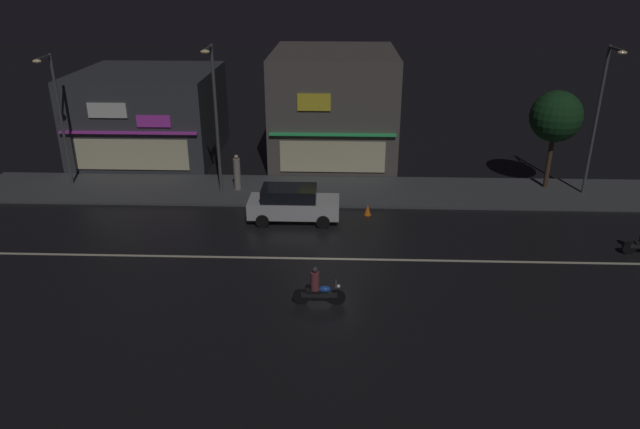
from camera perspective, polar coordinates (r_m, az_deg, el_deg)
The scene contains 13 objects.
ground_plane at distance 24.56m, azimuth 0.82°, elevation -4.34°, with size 140.00×140.00×0.00m, color black.
lane_divider_stripe at distance 24.55m, azimuth 0.82°, elevation -4.33°, with size 36.54×0.16×0.01m, color beige.
sidewalk_far at distance 31.66m, azimuth 1.14°, elevation 2.30°, with size 38.47×4.46×0.14m, color #424447.
storefront_left_block at distance 38.85m, azimuth -16.18°, elevation 9.36°, with size 8.27×8.39×5.35m.
storefront_center_block at distance 37.21m, azimuth 1.36°, elevation 10.63°, with size 7.45×9.17×6.56m.
streetlamp_west at distance 34.06m, azimuth -24.16°, elevation 9.21°, with size 0.44×1.64×7.03m.
streetlamp_mid at distance 30.18m, azimuth -10.19°, elevation 9.94°, with size 0.44×1.64×7.67m.
streetlamp_east at distance 32.84m, azimuth 25.54°, elevation 9.09°, with size 0.44×1.64×7.62m.
pedestrian_on_sidewalk at distance 31.74m, azimuth -8.06°, elevation 3.98°, with size 0.37×0.37×1.93m.
street_tree at distance 33.26m, azimuth 21.97°, elevation 8.81°, with size 2.68×2.68×5.26m.
parked_car_near_kerb at distance 27.91m, azimuth -2.68°, elevation 1.10°, with size 4.30×1.98×1.67m.
motorcycle_lead at distance 21.16m, azimuth -0.22°, elevation -7.23°, with size 1.90×0.60×1.52m.
traffic_cone at distance 28.77m, azimuth 4.65°, elevation 0.46°, with size 0.36×0.36×0.55m, color orange.
Camera 1 is at (0.42, -21.78, 11.33)m, focal length 32.92 mm.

